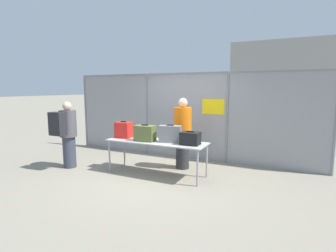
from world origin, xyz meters
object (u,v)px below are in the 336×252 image
Objects in this scene: suitcase_olive at (145,133)px; inspection_table at (156,143)px; suitcase_black at (190,138)px; traveler_hooded at (66,132)px; suitcase_grey at (170,134)px; utility_trailer at (231,135)px; security_worker_near at (183,132)px; suitcase_red at (124,130)px.

inspection_table is at bearing 21.71° from suitcase_olive.
suitcase_olive is 1.07m from suitcase_black.
traveler_hooded is at bearing -167.09° from inspection_table.
suitcase_grey is (0.34, 0.01, 0.24)m from inspection_table.
traveler_hooded reaches higher than suitcase_olive.
security_worker_near is at bearing -101.32° from utility_trailer.
suitcase_red is 1.01× the size of suitcase_black.
security_worker_near is (0.35, 0.71, 0.17)m from inspection_table.
suitcase_red is 1.43m from security_worker_near.
suitcase_olive is 0.13× the size of utility_trailer.
suitcase_olive is at bearing -158.29° from inspection_table.
inspection_table is 0.85m from suitcase_black.
suitcase_red is 1.43m from traveler_hooded.
suitcase_red is at bearing 42.44° from security_worker_near.
utility_trailer is at bearing 88.58° from suitcase_black.
suitcase_grey is at bearing 175.68° from suitcase_black.
suitcase_black is at bearing -1.56° from inspection_table.
suitcase_red is 0.23× the size of security_worker_near.
suitcase_red is 0.85× the size of suitcase_olive.
suitcase_red is 0.68m from suitcase_olive.
traveler_hooded is at bearing -127.80° from utility_trailer.
suitcase_red is 0.11× the size of utility_trailer.
suitcase_olive is 0.29× the size of traveler_hooded.
suitcase_red is 0.24× the size of traveler_hooded.
inspection_table is 1.33× the size of security_worker_near.
utility_trailer is (3.15, 4.06, -0.48)m from traveler_hooded.
traveler_hooded is at bearing -168.21° from suitcase_olive.
inspection_table is 5.81× the size of suitcase_black.
suitcase_black is 0.11× the size of utility_trailer.
suitcase_black reaches higher than utility_trailer.
security_worker_near is 0.46× the size of utility_trailer.
suitcase_grey is 2.62m from traveler_hooded.
inspection_table is 0.81m from security_worker_near.
security_worker_near is (-0.48, 0.73, -0.02)m from suitcase_black.
traveler_hooded is at bearing -170.93° from suitcase_black.
suitcase_grey is 0.50m from suitcase_black.
suitcase_grey is 3.62m from utility_trailer.
utility_trailer is (0.92, 3.55, -0.31)m from inspection_table.
suitcase_black is 3.10m from traveler_hooded.
inspection_table is at bearing -104.53° from utility_trailer.
suitcase_black is at bearing 3.90° from suitcase_olive.
suitcase_olive reaches higher than inspection_table.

